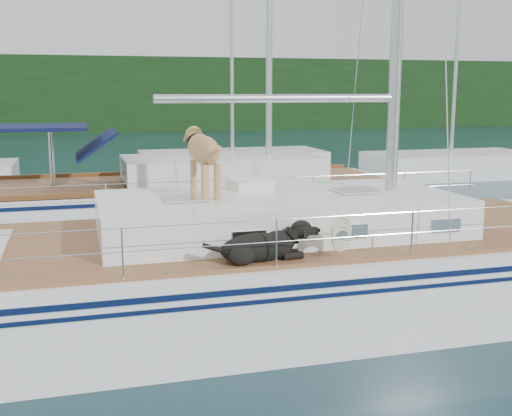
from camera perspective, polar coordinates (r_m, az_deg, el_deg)
name	(u,v)px	position (r m, az deg, el deg)	size (l,w,h in m)	color
ground	(227,318)	(9.65, -2.57, -9.75)	(120.00, 120.00, 0.00)	black
tree_line	(98,95)	(53.86, -13.83, 9.77)	(90.00, 3.00, 6.00)	black
shore_bank	(99,124)	(55.13, -13.77, 7.28)	(92.00, 1.00, 1.20)	#595147
main_sailboat	(233,273)	(9.45, -2.08, -5.83)	(12.00, 3.80, 14.01)	white
neighbor_sailboat	(179,202)	(15.79, -6.85, 0.50)	(11.00, 3.50, 13.30)	white
bg_boat_center	(233,163)	(25.71, -2.10, 3.99)	(7.20, 3.00, 11.65)	white
bg_boat_east	(450,165)	(26.11, 16.90, 3.66)	(6.40, 3.00, 11.65)	white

